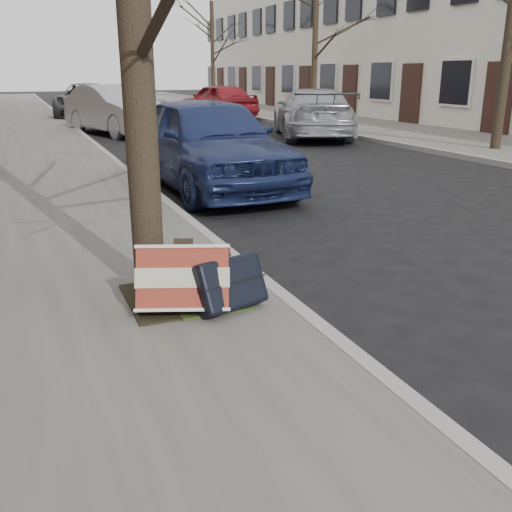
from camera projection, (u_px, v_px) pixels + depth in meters
name	position (u px, v px, depth m)	size (l,w,h in m)	color
ground	(491.00, 330.00, 4.19)	(120.00, 120.00, 0.00)	black
far_sidewalk	(345.00, 124.00, 20.20)	(4.00, 70.00, 0.12)	slate
house_far	(456.00, 23.00, 21.95)	(6.70, 40.00, 7.20)	beige
dirt_patch	(183.00, 296.00, 4.47)	(0.85, 0.85, 0.01)	black
suitcase_red	(183.00, 279.00, 4.12)	(0.66, 0.18, 0.48)	maroon
suitcase_navy	(229.00, 283.00, 4.17)	(0.54, 0.17, 0.38)	black
car_near_front	(209.00, 142.00, 9.06)	(1.75, 4.34, 1.48)	navy
car_near_mid	(117.00, 110.00, 17.13)	(1.54, 4.42, 1.46)	#97999F
car_near_back	(87.00, 101.00, 23.38)	(2.30, 4.98, 1.38)	#3F3F44
car_far_front	(313.00, 113.00, 16.22)	(1.94, 4.76, 1.38)	#96989E
car_far_back	(218.00, 101.00, 22.97)	(1.66, 4.13, 1.41)	maroon
tree_far_a	(510.00, 29.00, 12.44)	(0.24, 0.24, 5.17)	black
tree_far_b	(315.00, 44.00, 20.32)	(0.21, 0.21, 5.29)	black
tree_far_c	(213.00, 54.00, 30.47)	(0.20, 0.20, 5.23)	black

